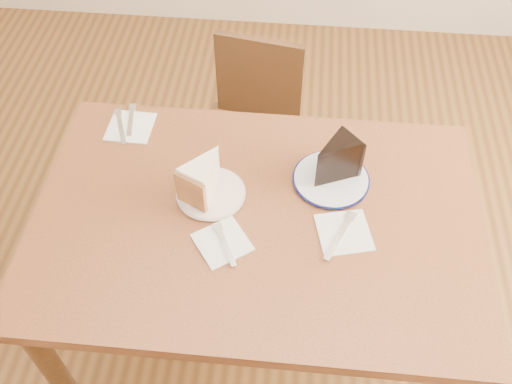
% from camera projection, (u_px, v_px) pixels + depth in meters
% --- Properties ---
extents(ground, '(4.00, 4.00, 0.00)m').
position_uv_depth(ground, '(257.00, 339.00, 2.10)').
color(ground, '#472B12').
rests_on(ground, ground).
extents(table, '(1.20, 0.80, 0.75)m').
position_uv_depth(table, '(257.00, 237.00, 1.60)').
color(table, '#4F2815').
rests_on(table, ground).
extents(chair_far, '(0.45, 0.45, 0.78)m').
position_uv_depth(chair_far, '(250.00, 135.00, 2.16)').
color(chair_far, '#351E10').
rests_on(chair_far, ground).
extents(plate_cream, '(0.18, 0.18, 0.01)m').
position_uv_depth(plate_cream, '(211.00, 194.00, 1.56)').
color(plate_cream, silver).
rests_on(plate_cream, table).
extents(plate_navy, '(0.21, 0.21, 0.01)m').
position_uv_depth(plate_navy, '(331.00, 179.00, 1.59)').
color(plate_navy, white).
rests_on(plate_navy, table).
extents(carrot_cake, '(0.14, 0.15, 0.10)m').
position_uv_depth(carrot_cake, '(206.00, 176.00, 1.53)').
color(carrot_cake, '#F0E6C6').
rests_on(carrot_cake, plate_cream).
extents(chocolate_cake, '(0.15, 0.15, 0.12)m').
position_uv_depth(chocolate_cake, '(333.00, 163.00, 1.55)').
color(chocolate_cake, black).
rests_on(chocolate_cake, plate_navy).
extents(napkin_cream, '(0.17, 0.17, 0.00)m').
position_uv_depth(napkin_cream, '(222.00, 242.00, 1.46)').
color(napkin_cream, white).
rests_on(napkin_cream, table).
extents(napkin_navy, '(0.16, 0.16, 0.00)m').
position_uv_depth(napkin_navy, '(344.00, 232.00, 1.48)').
color(napkin_navy, white).
rests_on(napkin_navy, table).
extents(napkin_spare, '(0.14, 0.14, 0.00)m').
position_uv_depth(napkin_spare, '(130.00, 127.00, 1.73)').
color(napkin_spare, white).
rests_on(napkin_spare, table).
extents(fork_cream, '(0.07, 0.13, 0.00)m').
position_uv_depth(fork_cream, '(225.00, 245.00, 1.45)').
color(fork_cream, silver).
rests_on(fork_cream, napkin_cream).
extents(knife_navy, '(0.08, 0.16, 0.00)m').
position_uv_depth(knife_navy, '(340.00, 236.00, 1.47)').
color(knife_navy, silver).
rests_on(knife_navy, napkin_navy).
extents(fork_spare, '(0.04, 0.14, 0.00)m').
position_uv_depth(fork_spare, '(131.00, 120.00, 1.75)').
color(fork_spare, silver).
rests_on(fork_spare, napkin_spare).
extents(knife_spare, '(0.07, 0.15, 0.00)m').
position_uv_depth(knife_spare, '(121.00, 127.00, 1.73)').
color(knife_spare, silver).
rests_on(knife_spare, napkin_spare).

